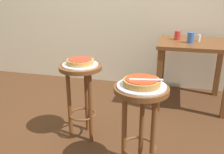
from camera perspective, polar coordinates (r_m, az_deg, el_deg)
name	(u,v)px	position (r m, az deg, el deg)	size (l,w,h in m)	color
ground_plane	(73,140)	(2.34, -9.24, -14.49)	(6.00, 6.00, 0.00)	#4C2D19
stool_foreground	(140,112)	(1.69, 6.75, -8.27)	(0.37, 0.37, 0.70)	brown
serving_plate_foreground	(142,86)	(1.61, 7.02, -2.13)	(0.33, 0.33, 0.01)	silver
pizza_foreground	(142,82)	(1.60, 7.06, -1.18)	(0.25, 0.25, 0.05)	#B78442
stool_middle	(81,86)	(2.14, -7.28, -2.06)	(0.37, 0.37, 0.70)	brown
serving_plate_middle	(80,65)	(2.08, -7.51, 2.92)	(0.31, 0.31, 0.01)	white
pizza_middle	(80,61)	(2.07, -7.54, 3.68)	(0.23, 0.23, 0.05)	tan
dining_table	(193,53)	(2.96, 18.71, 5.36)	(0.81, 0.73, 0.76)	brown
cup_near_edge	(191,38)	(2.84, 18.18, 8.86)	(0.07, 0.07, 0.12)	#3360B2
cup_far_edge	(177,35)	(2.99, 15.28, 9.53)	(0.07, 0.07, 0.10)	red
condiment_shaker	(199,38)	(2.96, 19.90, 8.68)	(0.04, 0.04, 0.08)	white
pizza_server_knife	(146,80)	(1.57, 8.09, -0.62)	(0.22, 0.02, 0.01)	silver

